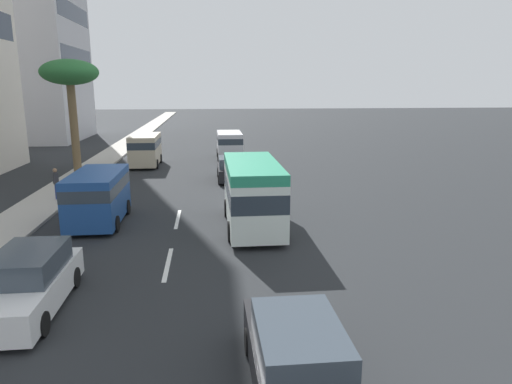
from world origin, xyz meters
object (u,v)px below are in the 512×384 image
(van_lead, at_px, (98,194))
(car_sixth, at_px, (297,359))
(pedestrian_near_lamp, at_px, (56,182))
(palm_tree, at_px, (70,76))
(car_fifth, at_px, (231,169))
(van_fourth, at_px, (145,148))
(car_seventh, at_px, (28,283))
(minibus_second, at_px, (252,192))
(van_third, at_px, (229,144))

(van_lead, distance_m, car_sixth, 14.53)
(pedestrian_near_lamp, height_order, palm_tree, palm_tree)
(van_lead, xyz_separation_m, car_fifth, (9.34, -6.56, -0.61))
(van_fourth, height_order, car_seventh, van_fourth)
(car_sixth, height_order, palm_tree, palm_tree)
(car_fifth, bearing_deg, van_fourth, 44.68)
(van_fourth, bearing_deg, palm_tree, -49.17)
(minibus_second, height_order, car_seventh, minibus_second)
(car_sixth, bearing_deg, palm_tree, 23.56)
(van_fourth, distance_m, palm_tree, 7.84)
(car_fifth, relative_size, car_seventh, 0.86)
(car_seventh, bearing_deg, minibus_second, 135.65)
(minibus_second, distance_m, palm_tree, 18.26)
(car_seventh, bearing_deg, pedestrian_near_lamp, -166.13)
(van_third, distance_m, car_fifth, 9.64)
(van_lead, distance_m, car_seventh, 8.49)
(van_lead, xyz_separation_m, pedestrian_near_lamp, (4.47, 3.24, -0.28))
(car_fifth, height_order, car_sixth, car_sixth)
(car_seventh, bearing_deg, van_lead, 179.68)
(van_third, bearing_deg, pedestrian_near_lamp, 145.01)
(minibus_second, bearing_deg, van_fourth, 21.74)
(van_third, xyz_separation_m, pedestrian_near_lamp, (-14.48, 10.14, -0.23))
(car_sixth, bearing_deg, van_lead, 27.67)
(van_lead, xyz_separation_m, car_sixth, (-12.86, -6.74, -0.59))
(van_lead, height_order, van_fourth, van_fourth)
(car_sixth, bearing_deg, minibus_second, -1.02)
(minibus_second, relative_size, van_fourth, 1.33)
(car_fifth, bearing_deg, van_third, -1.98)
(car_seventh, height_order, palm_tree, palm_tree)
(van_third, relative_size, car_seventh, 1.01)
(car_sixth, distance_m, palm_tree, 27.99)
(van_third, xyz_separation_m, car_sixth, (-31.81, 0.15, -0.55))
(minibus_second, xyz_separation_m, car_fifth, (10.65, 0.39, -0.87))
(van_lead, distance_m, van_fourth, 15.88)
(minibus_second, xyz_separation_m, van_fourth, (17.19, 6.86, -0.21))
(van_lead, distance_m, pedestrian_near_lamp, 5.53)
(minibus_second, relative_size, palm_tree, 0.82)
(car_sixth, height_order, car_seventh, car_seventh)
(minibus_second, relative_size, van_third, 1.36)
(car_fifth, bearing_deg, car_seventh, 159.64)
(car_fifth, relative_size, car_sixth, 0.87)
(car_sixth, bearing_deg, van_fourth, 13.03)
(minibus_second, xyz_separation_m, pedestrian_near_lamp, (5.79, 10.19, -0.53))
(minibus_second, xyz_separation_m, car_sixth, (-11.54, 0.21, -0.85))
(van_third, relative_size, car_sixth, 1.02)
(minibus_second, height_order, car_fifth, minibus_second)
(van_fourth, relative_size, car_seventh, 1.03)
(minibus_second, height_order, car_sixth, minibus_second)
(minibus_second, bearing_deg, car_seventh, 135.65)
(van_third, relative_size, palm_tree, 0.61)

